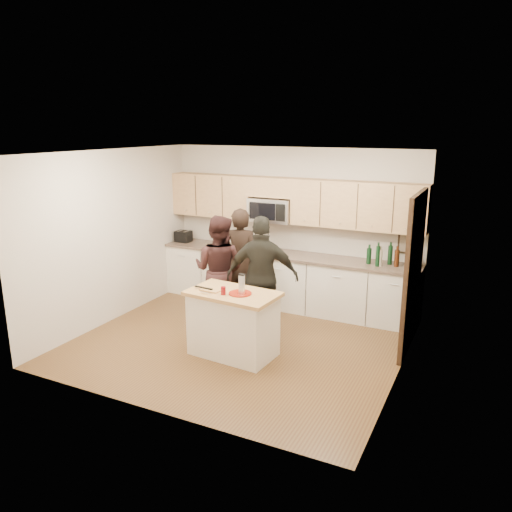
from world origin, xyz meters
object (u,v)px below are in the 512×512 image
at_px(toaster, 183,236).
at_px(woman_right, 262,277).
at_px(woman_left, 240,261).
at_px(island, 233,323).
at_px(woman_center, 219,270).

relative_size(toaster, woman_right, 0.15).
distance_m(toaster, woman_right, 2.56).
bearing_deg(toaster, woman_left, -19.98).
relative_size(toaster, woman_left, 0.16).
height_order(island, woman_center, woman_center).
distance_m(island, woman_center, 1.28).
height_order(woman_center, woman_right, woman_right).
xyz_separation_m(toaster, woman_right, (2.23, -1.26, -0.14)).
bearing_deg(woman_left, toaster, -34.15).
relative_size(island, toaster, 4.58).
xyz_separation_m(toaster, woman_center, (1.40, -1.10, -0.18)).
relative_size(woman_center, woman_right, 0.96).
relative_size(woman_left, woman_center, 1.02).
bearing_deg(woman_right, woman_center, -30.30).
bearing_deg(island, woman_center, 133.41).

